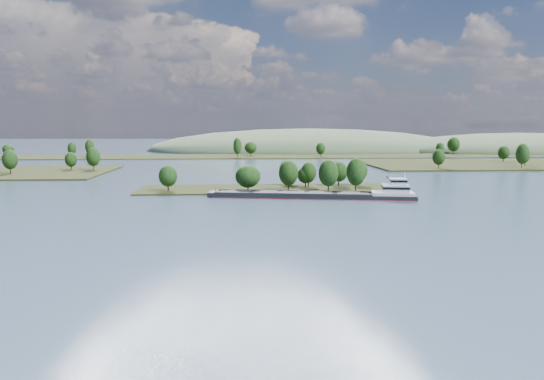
{
  "coord_description": "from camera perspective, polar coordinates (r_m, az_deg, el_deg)",
  "views": [
    {
      "loc": [
        -12.57,
        -24.05,
        24.81
      ],
      "look_at": [
        -2.03,
        130.0,
        6.0
      ],
      "focal_mm": 35.0,
      "sensor_mm": 36.0,
      "label": 1
    }
  ],
  "objects": [
    {
      "name": "tree_island",
      "position": [
        204.66,
        1.55,
        1.05
      ],
      "size": [
        100.0,
        30.75,
        13.49
      ],
      "color": "black",
      "rests_on": "ground"
    },
    {
      "name": "ground",
      "position": [
        146.71,
        1.06,
        -2.79
      ],
      "size": [
        1800.0,
        1800.0,
        0.0
      ],
      "primitive_type": "plane",
      "color": "#384A62",
      "rests_on": "ground"
    },
    {
      "name": "back_shoreline",
      "position": [
        425.21,
        -0.83,
        3.71
      ],
      "size": [
        900.0,
        60.0,
        16.19
      ],
      "color": "black",
      "rests_on": "ground"
    },
    {
      "name": "cargo_barge",
      "position": [
        183.49,
        5.79,
        -0.48
      ],
      "size": [
        71.83,
        21.68,
        9.67
      ],
      "color": "black",
      "rests_on": "ground"
    },
    {
      "name": "hill_east",
      "position": [
        564.8,
        25.01,
        3.78
      ],
      "size": [
        260.0,
        140.0,
        36.0
      ],
      "primitive_type": "ellipsoid",
      "color": "#455B3E",
      "rests_on": "ground"
    },
    {
      "name": "hill_west",
      "position": [
        529.63,
        3.98,
        4.24
      ],
      "size": [
        320.0,
        160.0,
        44.0
      ],
      "primitive_type": "ellipsoid",
      "color": "#455B3E",
      "rests_on": "ground"
    }
  ]
}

